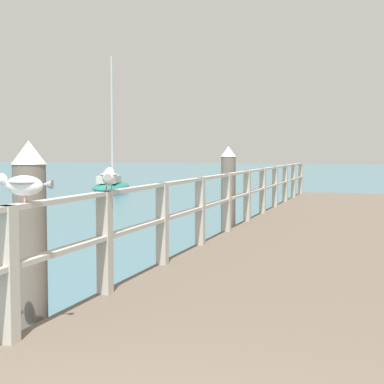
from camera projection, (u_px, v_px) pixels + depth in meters
pier_deck at (320, 241)px, 10.41m from camera, size 3.06×18.53×0.40m
pier_railing at (238, 193)px, 10.79m from camera, size 0.12×17.05×0.96m
dock_piling_near at (30, 247)px, 5.16m from camera, size 0.29×0.29×1.83m
dock_piling_far at (228, 193)px, 11.68m from camera, size 0.29×0.29×1.83m
seagull_foreground at (23, 184)px, 4.39m from camera, size 0.48×0.21×0.21m
seagull_background at (109, 176)px, 5.74m from camera, size 0.25×0.46×0.21m
boat_1 at (111, 185)px, 25.51m from camera, size 2.30×4.35×5.70m
channel_buoy at (37, 180)px, 29.06m from camera, size 0.70×0.70×1.40m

